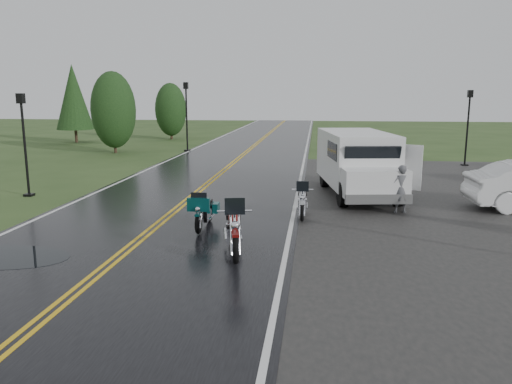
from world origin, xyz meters
TOP-DOWN VIEW (x-y plane):
  - ground at (0.00, 0.00)m, footprint 120.00×120.00m
  - road at (0.00, 10.00)m, footprint 8.00×100.00m
  - motorcycle_red at (2.76, -1.39)m, footprint 1.36×2.54m
  - motorcycle_teal at (1.40, 0.85)m, footprint 0.69×1.88m
  - motorcycle_silver at (4.09, 2.50)m, footprint 0.75×1.98m
  - van_white at (5.37, 4.74)m, footprint 3.15×6.33m
  - person_at_van at (7.11, 4.09)m, footprint 0.64×0.53m
  - lamp_post_near_left at (-6.05, 5.28)m, footprint 0.32×0.32m
  - lamp_post_far_left at (-3.98, 20.41)m, footprint 0.39×0.39m
  - lamp_post_far_right at (12.24, 15.46)m, footprint 0.34×0.34m
  - tree_left_mid at (-8.37, 19.05)m, footprint 2.81×2.81m
  - tree_left_far at (-7.57, 29.01)m, footprint 2.57×2.57m
  - pine_left_far at (-14.15, 25.37)m, footprint 2.80×2.80m

SIDE VIEW (x-z plane):
  - ground at x=0.00m, z-range 0.00..0.00m
  - road at x=0.00m, z-range 0.00..0.04m
  - motorcycle_teal at x=1.40m, z-range 0.00..1.11m
  - motorcycle_silver at x=4.09m, z-range 0.00..1.16m
  - motorcycle_red at x=2.76m, z-range 0.00..1.43m
  - person_at_van at x=7.11m, z-range 0.00..1.52m
  - van_white at x=5.37m, z-range 0.00..2.38m
  - lamp_post_near_left at x=-6.05m, z-range 0.00..3.78m
  - tree_left_far at x=-7.57m, z-range 0.00..3.95m
  - lamp_post_far_right at x=12.24m, z-range 0.00..3.96m
  - tree_left_mid at x=-8.37m, z-range 0.00..4.39m
  - lamp_post_far_left at x=-3.98m, z-range 0.00..4.51m
  - pine_left_far at x=-14.15m, z-range 0.00..5.83m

